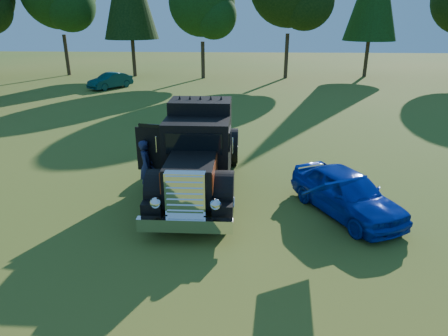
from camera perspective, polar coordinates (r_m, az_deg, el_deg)
ground at (r=11.32m, az=2.11°, el=-8.88°), size 120.00×120.00×0.00m
diamond_t_truck at (r=13.22m, az=-3.68°, el=1.66°), size 3.37×7.16×3.00m
hotrod_coupe at (r=12.48m, az=17.08°, el=-3.34°), size 3.27×4.39×1.89m
spectator_near at (r=13.65m, az=-11.05°, el=0.26°), size 0.56×0.73×1.80m
spectator_far at (r=14.00m, az=-9.94°, el=0.69°), size 1.06×1.00×1.73m
distant_teal_car at (r=35.22m, az=-15.93°, el=11.90°), size 3.22×3.93×1.26m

